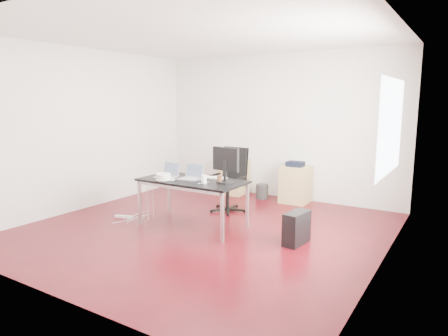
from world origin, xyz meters
The scene contains 18 objects.
room_shell centered at (0.04, 0.00, 1.40)m, with size 5.00×5.00×5.00m.
desk centered at (-0.22, 0.00, 0.68)m, with size 1.60×0.80×0.73m.
office_chair centered at (-0.21, 1.10, 0.61)m, with size 0.50×0.52×1.08m.
filing_cabinet_left centered at (-0.82, 2.23, 0.35)m, with size 0.50×0.50×0.70m, color tan.
filing_cabinet_right centered at (0.54, 2.23, 0.35)m, with size 0.50×0.50×0.70m, color tan.
pc_tower centered at (1.40, 0.14, 0.22)m, with size 0.20×0.45×0.44m, color black.
wastebasket centered at (-0.13, 2.17, 0.14)m, with size 0.24×0.24×0.28m, color black.
power_strip centered at (-1.47, -0.22, 0.02)m, with size 0.30×0.06×0.04m, color white.
laptop_left centered at (-0.65, -0.05, 0.79)m, with size 0.35×0.28×0.23m.
laptop_right centered at (-0.26, 0.03, 0.79)m, with size 0.33×0.25×0.23m.
monitor centered at (0.31, 0.10, 1.01)m, with size 0.45×0.26×0.51m.
keyboard centered at (-0.02, 0.26, 0.74)m, with size 0.44×0.14×0.02m, color white.
cup_white centered at (0.08, -0.12, 0.79)m, with size 0.08×0.08×0.12m, color white.
cup_brown centered at (0.24, 0.05, 0.78)m, with size 0.08×0.08×0.10m, color #54331D.
cable_coil centered at (-0.56, -0.26, 0.78)m, with size 0.24×0.24×0.11m.
power_adapter centered at (-0.45, -0.21, 0.74)m, with size 0.07×0.07×0.03m, color white.
speaker centered at (-0.91, 2.21, 0.79)m, with size 0.09×0.08×0.18m, color #9E9E9E.
navy_garment centered at (0.55, 2.16, 0.74)m, with size 0.30×0.24×0.09m, color black.
Camera 1 is at (3.29, -4.72, 1.90)m, focal length 32.00 mm.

